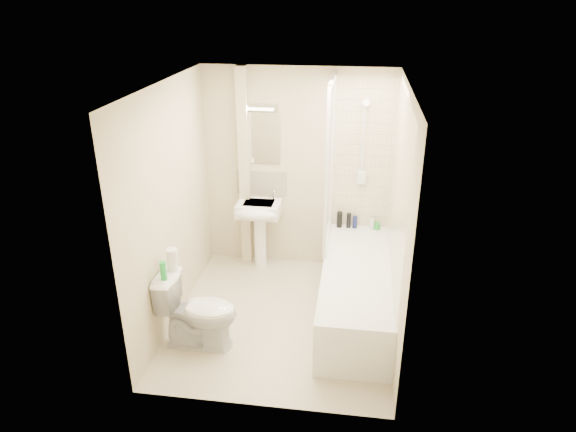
# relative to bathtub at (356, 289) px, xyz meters

# --- Properties ---
(floor) EXTENTS (2.50, 2.50, 0.00)m
(floor) POSITION_rel_bathtub_xyz_m (-0.75, -0.20, -0.29)
(floor) COLOR beige
(floor) RESTS_ON ground
(wall_back) EXTENTS (2.20, 0.02, 2.40)m
(wall_back) POSITION_rel_bathtub_xyz_m (-0.75, 1.05, 0.91)
(wall_back) COLOR beige
(wall_back) RESTS_ON ground
(wall_left) EXTENTS (0.02, 2.50, 2.40)m
(wall_left) POSITION_rel_bathtub_xyz_m (-1.85, -0.20, 0.91)
(wall_left) COLOR beige
(wall_left) RESTS_ON ground
(wall_right) EXTENTS (0.02, 2.50, 2.40)m
(wall_right) POSITION_rel_bathtub_xyz_m (0.35, -0.20, 0.91)
(wall_right) COLOR beige
(wall_right) RESTS_ON ground
(ceiling) EXTENTS (2.20, 2.50, 0.02)m
(ceiling) POSITION_rel_bathtub_xyz_m (-0.75, -0.20, 2.11)
(ceiling) COLOR white
(ceiling) RESTS_ON wall_back
(tile_back) EXTENTS (0.70, 0.01, 1.75)m
(tile_back) POSITION_rel_bathtub_xyz_m (0.00, 1.04, 1.14)
(tile_back) COLOR beige
(tile_back) RESTS_ON wall_back
(tile_right) EXTENTS (0.01, 2.10, 1.75)m
(tile_right) POSITION_rel_bathtub_xyz_m (0.34, 0.00, 1.14)
(tile_right) COLOR beige
(tile_right) RESTS_ON wall_right
(pipe_boxing) EXTENTS (0.12, 0.12, 2.40)m
(pipe_boxing) POSITION_rel_bathtub_xyz_m (-1.37, 0.99, 0.91)
(pipe_boxing) COLOR beige
(pipe_boxing) RESTS_ON ground
(splashback) EXTENTS (0.60, 0.02, 0.30)m
(splashback) POSITION_rel_bathtub_xyz_m (-1.18, 1.04, 0.74)
(splashback) COLOR beige
(splashback) RESTS_ON wall_back
(mirror) EXTENTS (0.46, 0.01, 0.60)m
(mirror) POSITION_rel_bathtub_xyz_m (-1.18, 1.04, 1.29)
(mirror) COLOR white
(mirror) RESTS_ON wall_back
(strip_light) EXTENTS (0.42, 0.07, 0.07)m
(strip_light) POSITION_rel_bathtub_xyz_m (-1.18, 1.02, 1.66)
(strip_light) COLOR silver
(strip_light) RESTS_ON wall_back
(bathtub) EXTENTS (0.70, 2.10, 0.55)m
(bathtub) POSITION_rel_bathtub_xyz_m (0.00, 0.00, 0.00)
(bathtub) COLOR white
(bathtub) RESTS_ON ground
(shower_screen) EXTENTS (0.04, 0.92, 1.80)m
(shower_screen) POSITION_rel_bathtub_xyz_m (-0.35, 0.60, 1.16)
(shower_screen) COLOR white
(shower_screen) RESTS_ON bathtub
(shower_fixture) EXTENTS (0.10, 0.16, 0.99)m
(shower_fixture) POSITION_rel_bathtub_xyz_m (-0.00, 0.99, 1.26)
(shower_fixture) COLOR white
(shower_fixture) RESTS_ON wall_back
(pedestal_sink) EXTENTS (0.51, 0.47, 0.98)m
(pedestal_sink) POSITION_rel_bathtub_xyz_m (-1.18, 0.81, 0.40)
(pedestal_sink) COLOR white
(pedestal_sink) RESTS_ON ground
(bottle_black_a) EXTENTS (0.06, 0.06, 0.19)m
(bottle_black_a) POSITION_rel_bathtub_xyz_m (-0.23, 0.96, 0.36)
(bottle_black_a) COLOR black
(bottle_black_a) RESTS_ON bathtub
(bottle_black_b) EXTENTS (0.05, 0.05, 0.18)m
(bottle_black_b) POSITION_rel_bathtub_xyz_m (-0.12, 0.96, 0.35)
(bottle_black_b) COLOR black
(bottle_black_b) RESTS_ON bathtub
(bottle_blue) EXTENTS (0.06, 0.06, 0.15)m
(bottle_blue) POSITION_rel_bathtub_xyz_m (-0.05, 0.96, 0.33)
(bottle_blue) COLOR #121A51
(bottle_blue) RESTS_ON bathtub
(bottle_white_b) EXTENTS (0.06, 0.06, 0.12)m
(bottle_white_b) POSITION_rel_bathtub_xyz_m (0.15, 0.96, 0.32)
(bottle_white_b) COLOR silver
(bottle_white_b) RESTS_ON bathtub
(bottle_green) EXTENTS (0.07, 0.07, 0.08)m
(bottle_green) POSITION_rel_bathtub_xyz_m (0.22, 0.96, 0.30)
(bottle_green) COLOR green
(bottle_green) RESTS_ON bathtub
(toilet) EXTENTS (0.43, 0.74, 0.75)m
(toilet) POSITION_rel_bathtub_xyz_m (-1.47, -0.72, 0.08)
(toilet) COLOR white
(toilet) RESTS_ON ground
(toilet_roll_lower) EXTENTS (0.10, 0.10, 0.11)m
(toilet_roll_lower) POSITION_rel_bathtub_xyz_m (-1.72, -0.63, 0.51)
(toilet_roll_lower) COLOR white
(toilet_roll_lower) RESTS_ON toilet
(toilet_roll_upper) EXTENTS (0.11, 0.11, 0.11)m
(toilet_roll_upper) POSITION_rel_bathtub_xyz_m (-1.71, -0.62, 0.62)
(toilet_roll_upper) COLOR white
(toilet_roll_upper) RESTS_ON toilet_roll_lower
(green_bottle) EXTENTS (0.06, 0.06, 0.18)m
(green_bottle) POSITION_rel_bathtub_xyz_m (-1.74, -0.81, 0.55)
(green_bottle) COLOR green
(green_bottle) RESTS_ON toilet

